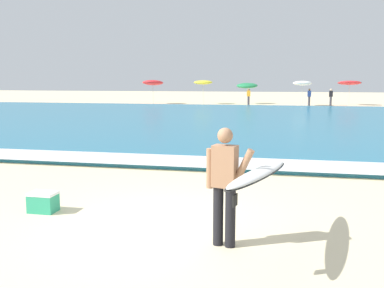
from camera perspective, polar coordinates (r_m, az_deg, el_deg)
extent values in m
plane|color=beige|center=(7.15, -4.09, -11.04)|extent=(160.00, 160.00, 0.00)
cube|color=teal|center=(25.09, 7.53, 3.16)|extent=(120.00, 28.00, 0.14)
cube|color=white|center=(11.87, 2.57, -2.38)|extent=(120.00, 1.64, 0.01)
cylinder|color=black|center=(6.32, 3.50, -9.48)|extent=(0.15, 0.15, 0.88)
cylinder|color=black|center=(6.26, 5.12, -9.68)|extent=(0.15, 0.15, 0.88)
cube|color=#9E7051|center=(6.10, 4.39, -2.96)|extent=(0.38, 0.29, 0.60)
sphere|color=#9E7051|center=(6.03, 4.43, 1.14)|extent=(0.22, 0.22, 0.22)
cylinder|color=#9E7051|center=(6.19, 2.38, -3.25)|extent=(0.10, 0.10, 0.58)
cylinder|color=#9E7051|center=(6.03, 6.87, -2.94)|extent=(0.32, 0.17, 0.51)
ellipsoid|color=white|center=(5.96, 9.00, -3.81)|extent=(0.85, 2.63, 0.24)
ellipsoid|color=black|center=(5.96, 9.00, -3.98)|extent=(0.90, 2.74, 0.20)
cube|color=black|center=(5.01, 5.72, -7.48)|extent=(0.05, 0.14, 0.14)
cylinder|color=beige|center=(43.27, -5.21, 6.69)|extent=(0.05, 0.05, 2.03)
ellipsoid|color=red|center=(43.25, -5.23, 8.13)|extent=(2.06, 2.09, 0.65)
cylinder|color=beige|center=(42.77, 1.48, 6.73)|extent=(0.05, 0.05, 2.07)
ellipsoid|color=yellow|center=(42.75, 1.49, 8.20)|extent=(1.86, 1.87, 0.48)
cylinder|color=beige|center=(43.60, 7.31, 6.48)|extent=(0.05, 0.05, 1.73)
ellipsoid|color=#23844C|center=(43.57, 7.33, 7.71)|extent=(2.10, 2.13, 0.67)
cylinder|color=beige|center=(41.10, 14.41, 6.35)|extent=(0.05, 0.05, 2.01)
ellipsoid|color=white|center=(41.07, 14.47, 7.84)|extent=(1.72, 1.73, 0.47)
cylinder|color=beige|center=(43.28, 20.14, 6.22)|extent=(0.05, 0.05, 2.05)
ellipsoid|color=red|center=(43.26, 20.22, 7.65)|extent=(2.16, 2.18, 0.53)
cylinder|color=#383842|center=(41.62, 17.95, 5.42)|extent=(0.20, 0.20, 0.84)
cube|color=black|center=(41.59, 18.00, 6.37)|extent=(0.32, 0.20, 0.54)
sphere|color=beige|center=(41.58, 18.02, 6.88)|extent=(0.20, 0.20, 0.20)
cylinder|color=#383842|center=(41.38, 15.30, 5.52)|extent=(0.20, 0.20, 0.84)
cube|color=#2D4CA5|center=(41.35, 15.34, 6.47)|extent=(0.32, 0.20, 0.54)
sphere|color=brown|center=(41.34, 15.36, 6.99)|extent=(0.20, 0.20, 0.20)
cylinder|color=#383842|center=(41.09, 7.53, 5.73)|extent=(0.20, 0.20, 0.84)
cube|color=orange|center=(41.06, 7.54, 6.69)|extent=(0.32, 0.20, 0.54)
sphere|color=#9E7051|center=(41.05, 7.55, 7.21)|extent=(0.20, 0.20, 0.20)
cube|color=#2D9E75|center=(8.35, -19.18, -7.46)|extent=(0.48, 0.34, 0.32)
cube|color=white|center=(8.30, -19.25, -6.23)|extent=(0.49, 0.35, 0.05)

